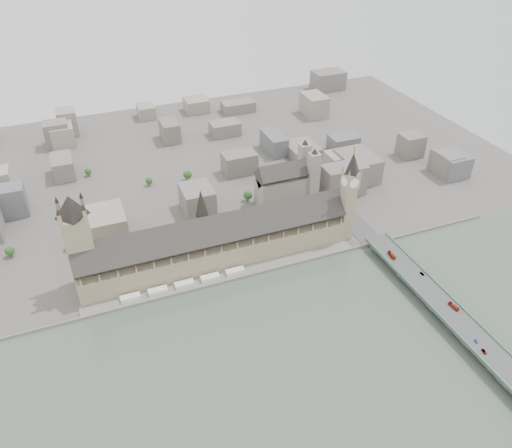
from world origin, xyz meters
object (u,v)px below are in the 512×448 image
object	(u,v)px
elizabeth_tower	(349,190)
westminster_bridge	(418,284)
palace_of_westminster	(216,242)
car_grey	(484,351)
victoria_tower	(79,240)
red_bus_north	(392,255)
westminster_abbey	(287,183)
car_blue	(476,341)
car_silver	(422,274)
red_bus_south	(454,306)

from	to	relation	value
elizabeth_tower	westminster_bridge	world-z (taller)	elizabeth_tower
palace_of_westminster	car_grey	world-z (taller)	palace_of_westminster
palace_of_westminster	victoria_tower	world-z (taller)	victoria_tower
red_bus_north	car_grey	size ratio (longest dim) A/B	2.20
elizabeth_tower	westminster_abbey	world-z (taller)	elizabeth_tower
palace_of_westminster	car_blue	world-z (taller)	palace_of_westminster
westminster_bridge	car_silver	distance (m)	10.60
red_bus_north	westminster_abbey	bearing A→B (deg)	113.89
car_blue	victoria_tower	bearing A→B (deg)	169.17
palace_of_westminster	car_silver	distance (m)	197.66
palace_of_westminster	car_silver	xyz separation A→B (m)	(168.99, -101.85, -11.68)
car_grey	victoria_tower	bearing A→B (deg)	158.04
red_bus_north	victoria_tower	bearing A→B (deg)	170.83
red_bus_south	westminster_abbey	bearing A→B (deg)	98.90
palace_of_westminster	westminster_bridge	world-z (taller)	palace_of_westminster
victoria_tower	car_blue	world-z (taller)	victoria_tower
westminster_abbey	red_bus_south	size ratio (longest dim) A/B	6.17
elizabeth_tower	red_bus_north	size ratio (longest dim) A/B	9.13
palace_of_westminster	red_bus_north	distance (m)	172.52
elizabeth_tower	red_bus_north	xyz separation A→B (m)	(19.89, -56.98, -46.20)
red_bus_south	car_blue	distance (m)	39.17
westminster_abbey	palace_of_westminster	bearing A→B (deg)	-145.83
palace_of_westminster	car_grey	bearing A→B (deg)	-51.50
car_blue	car_grey	world-z (taller)	car_grey
palace_of_westminster	car_silver	world-z (taller)	palace_of_westminster
red_bus_south	palace_of_westminster	bearing A→B (deg)	133.24
elizabeth_tower	car_blue	xyz separation A→B (m)	(20.04, -174.43, -47.14)
victoria_tower	westminster_bridge	distance (m)	309.91
red_bus_south	victoria_tower	bearing A→B (deg)	146.68
victoria_tower	car_grey	bearing A→B (deg)	-36.10
westminster_abbey	car_blue	bearing A→B (deg)	-79.78
victoria_tower	car_silver	bearing A→B (deg)	-20.39
car_blue	car_silver	xyz separation A→B (m)	(10.96, 84.28, 0.07)
red_bus_south	car_grey	bearing A→B (deg)	-107.56
red_bus_north	car_blue	size ratio (longest dim) A/B	2.86
elizabeth_tower	car_grey	world-z (taller)	elizabeth_tower
car_silver	westminster_abbey	bearing A→B (deg)	100.41
red_bus_south	car_silver	size ratio (longest dim) A/B	2.35
palace_of_westminster	westminster_abbey	xyz separation A→B (m)	(110.92, 75.30, 2.38)
palace_of_westminster	red_bus_north	bearing A→B (deg)	-23.51
car_silver	car_grey	size ratio (longest dim) A/B	0.88
palace_of_westminster	car_blue	bearing A→B (deg)	-49.67
elizabeth_tower	car_blue	size ratio (longest dim) A/B	26.12
elizabeth_tower	westminster_abbey	bearing A→B (deg)	107.29
car_grey	elizabeth_tower	bearing A→B (deg)	109.84
victoria_tower	red_bus_north	bearing A→B (deg)	-15.00
palace_of_westminster	victoria_tower	xyz separation A→B (m)	(-122.00, 6.30, 32.50)
westminster_bridge	westminster_abbey	bearing A→B (deg)	105.64
elizabeth_tower	red_bus_south	xyz separation A→B (m)	(29.14, -136.34, -46.30)
victoria_tower	westminster_bridge	bearing A→B (deg)	-21.78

